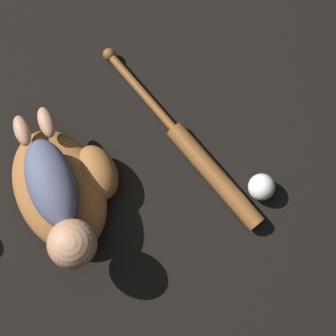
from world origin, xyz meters
The scene contains 5 objects.
ground_plane centered at (0.00, 0.00, 0.00)m, with size 6.00×6.00×0.00m, color black.
baseball_glove centered at (0.04, 0.07, 0.05)m, with size 0.37×0.32×0.11m.
baby_figure centered at (0.08, 0.03, 0.16)m, with size 0.40×0.23×0.11m.
baseball_bat centered at (0.21, 0.37, 0.02)m, with size 0.61×0.06×0.05m.
baseball centered at (0.37, 0.44, 0.03)m, with size 0.07×0.07×0.07m.
Camera 1 is at (0.38, 0.11, 1.44)m, focal length 60.00 mm.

